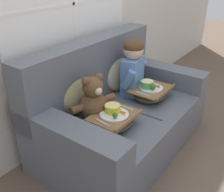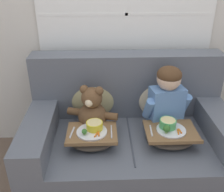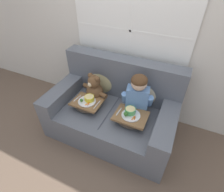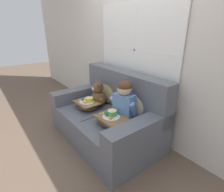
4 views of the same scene
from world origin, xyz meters
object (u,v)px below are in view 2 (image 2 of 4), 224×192
object	(u,v)px
lap_tray_child	(170,135)
throw_pillow_behind_child	(161,96)
couch	(129,137)
throw_pillow_behind_teddy	(93,97)
child_figure	(167,96)
teddy_bear	(92,112)
lap_tray_teddy	(92,137)

from	to	relation	value
lap_tray_child	throw_pillow_behind_child	bearing A→B (deg)	89.65
couch	throw_pillow_behind_child	bearing A→B (deg)	35.11
couch	throw_pillow_behind_teddy	bearing A→B (deg)	144.89
throw_pillow_behind_child	child_figure	bearing A→B (deg)	-89.94
throw_pillow_behind_child	lap_tray_child	world-z (taller)	throw_pillow_behind_child
child_figure	teddy_bear	size ratio (longest dim) A/B	1.29
throw_pillow_behind_child	teddy_bear	world-z (taller)	throw_pillow_behind_child
throw_pillow_behind_teddy	lap_tray_child	bearing A→B (deg)	-33.01
child_figure	teddy_bear	bearing A→B (deg)	-179.59
throw_pillow_behind_child	lap_tray_child	distance (m)	0.42
throw_pillow_behind_child	lap_tray_teddy	size ratio (longest dim) A/B	1.16
throw_pillow_behind_teddy	teddy_bear	bearing A→B (deg)	-90.46
couch	lap_tray_teddy	xyz separation A→B (m)	(-0.31, -0.18, 0.14)
couch	throw_pillow_behind_teddy	size ratio (longest dim) A/B	4.04
couch	child_figure	world-z (taller)	couch
throw_pillow_behind_child	lap_tray_teddy	bearing A→B (deg)	-147.04
couch	child_figure	distance (m)	0.49
throw_pillow_behind_child	child_figure	distance (m)	0.21
throw_pillow_behind_child	couch	bearing A→B (deg)	-144.89
child_figure	lap_tray_teddy	xyz separation A→B (m)	(-0.61, -0.21, -0.24)
lap_tray_child	teddy_bear	bearing A→B (deg)	161.25
throw_pillow_behind_teddy	throw_pillow_behind_child	bearing A→B (deg)	0.00
throw_pillow_behind_teddy	lap_tray_teddy	distance (m)	0.42
throw_pillow_behind_teddy	teddy_bear	distance (m)	0.19
couch	lap_tray_teddy	bearing A→B (deg)	-149.31
lap_tray_child	lap_tray_teddy	world-z (taller)	lap_tray_child
throw_pillow_behind_teddy	child_figure	distance (m)	0.65
throw_pillow_behind_teddy	lap_tray_teddy	size ratio (longest dim) A/B	1.07
couch	lap_tray_teddy	world-z (taller)	couch
teddy_bear	couch	bearing A→B (deg)	-4.91
couch	lap_tray_child	bearing A→B (deg)	-30.80
throw_pillow_behind_teddy	lap_tray_child	distance (m)	0.74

